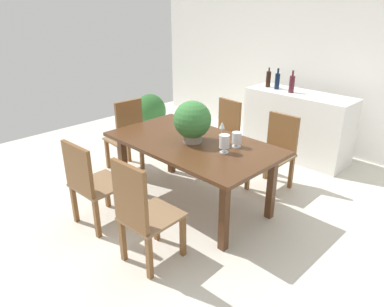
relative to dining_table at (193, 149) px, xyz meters
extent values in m
plane|color=silver|center=(0.00, 0.05, -0.68)|extent=(7.04, 7.04, 0.00)
cube|color=white|center=(0.00, 2.65, 0.62)|extent=(6.40, 0.10, 2.60)
cube|color=#4C2D19|center=(0.00, 0.00, 0.07)|extent=(1.86, 1.05, 0.04)
cube|color=#4C2D19|center=(-0.78, -0.38, -0.32)|extent=(0.07, 0.07, 0.72)
cube|color=#4C2D19|center=(0.78, -0.38, -0.32)|extent=(0.07, 0.07, 0.72)
cube|color=#4C2D19|center=(-0.78, 0.38, -0.32)|extent=(0.07, 0.07, 0.72)
cube|color=#4C2D19|center=(0.78, 0.38, -0.32)|extent=(0.07, 0.07, 0.72)
cube|color=brown|center=(0.24, 0.71, -0.47)|extent=(0.04, 0.04, 0.42)
cube|color=brown|center=(0.60, 0.72, -0.47)|extent=(0.04, 0.04, 0.42)
cube|color=brown|center=(0.23, 1.12, -0.47)|extent=(0.04, 0.04, 0.42)
cube|color=brown|center=(0.59, 1.12, -0.47)|extent=(0.04, 0.04, 0.42)
cube|color=olive|center=(0.42, 0.92, -0.24)|extent=(0.44, 0.48, 0.03)
cube|color=brown|center=(0.41, 1.14, 0.00)|extent=(0.40, 0.05, 0.46)
cube|color=brown|center=(-0.60, 0.75, -0.47)|extent=(0.05, 0.05, 0.42)
cube|color=brown|center=(-0.26, 0.73, -0.47)|extent=(0.05, 0.05, 0.42)
cube|color=brown|center=(-0.57, 1.11, -0.47)|extent=(0.05, 0.05, 0.42)
cube|color=brown|center=(-0.24, 1.09, -0.47)|extent=(0.05, 0.05, 0.42)
cube|color=olive|center=(-0.42, 0.92, -0.24)|extent=(0.44, 0.46, 0.03)
cube|color=brown|center=(-0.40, 1.11, 0.01)|extent=(0.38, 0.06, 0.49)
cube|color=brown|center=(0.58, -0.71, -0.47)|extent=(0.05, 0.05, 0.42)
cube|color=brown|center=(0.23, -0.73, -0.47)|extent=(0.05, 0.05, 0.42)
cube|color=brown|center=(0.60, -1.11, -0.47)|extent=(0.05, 0.05, 0.42)
cube|color=brown|center=(0.25, -1.13, -0.47)|extent=(0.05, 0.05, 0.42)
cube|color=olive|center=(0.42, -0.92, -0.24)|extent=(0.45, 0.50, 0.03)
cube|color=brown|center=(0.43, -1.13, 0.05)|extent=(0.39, 0.06, 0.56)
cube|color=brown|center=(-0.23, -0.71, -0.47)|extent=(0.05, 0.05, 0.42)
cube|color=brown|center=(-0.63, -0.73, -0.47)|extent=(0.05, 0.05, 0.42)
cube|color=brown|center=(-0.21, -1.11, -0.47)|extent=(0.05, 0.05, 0.42)
cube|color=brown|center=(-0.61, -1.13, -0.47)|extent=(0.05, 0.05, 0.42)
cube|color=olive|center=(-0.42, -0.92, -0.24)|extent=(0.50, 0.50, 0.03)
cube|color=brown|center=(-0.41, -1.14, 0.01)|extent=(0.44, 0.06, 0.48)
cube|color=brown|center=(-1.48, 0.18, -0.47)|extent=(0.05, 0.05, 0.42)
cube|color=brown|center=(-1.50, -0.16, -0.47)|extent=(0.05, 0.05, 0.42)
cube|color=brown|center=(-1.14, 0.16, -0.47)|extent=(0.05, 0.05, 0.42)
cube|color=brown|center=(-1.16, -0.18, -0.47)|extent=(0.05, 0.05, 0.42)
cube|color=olive|center=(-1.32, 0.00, -0.24)|extent=(0.44, 0.44, 0.03)
cube|color=brown|center=(-1.13, -0.01, 0.05)|extent=(0.06, 0.38, 0.56)
cylinder|color=gray|center=(0.00, 0.00, 0.13)|extent=(0.20, 0.20, 0.10)
sphere|color=#387538|center=(0.00, 0.00, 0.33)|extent=(0.40, 0.40, 0.40)
sphere|color=#DB9EB2|center=(0.11, 0.05, 0.41)|extent=(0.04, 0.04, 0.04)
sphere|color=#DB9EB2|center=(-0.08, 0.15, 0.44)|extent=(0.05, 0.05, 0.05)
sphere|color=#DB9EB2|center=(-0.09, 0.11, 0.42)|extent=(0.06, 0.06, 0.06)
sphere|color=#DB9EB2|center=(-0.01, -0.15, 0.41)|extent=(0.05, 0.05, 0.05)
sphere|color=#DB9EB2|center=(-0.05, -0.14, 0.31)|extent=(0.04, 0.04, 0.04)
cylinder|color=silver|center=(0.44, 0.00, 0.09)|extent=(0.09, 0.09, 0.01)
cylinder|color=silver|center=(0.44, 0.00, 0.12)|extent=(0.02, 0.02, 0.05)
cylinder|color=silver|center=(0.44, 0.00, 0.21)|extent=(0.10, 0.10, 0.13)
cylinder|color=silver|center=(0.43, 0.21, 0.09)|extent=(0.09, 0.09, 0.01)
cylinder|color=silver|center=(0.43, 0.21, 0.11)|extent=(0.03, 0.03, 0.03)
cylinder|color=silver|center=(0.43, 0.21, 0.19)|extent=(0.10, 0.10, 0.12)
cylinder|color=silver|center=(0.10, 0.36, 0.09)|extent=(0.06, 0.06, 0.00)
cylinder|color=silver|center=(0.10, 0.36, 0.13)|extent=(0.01, 0.01, 0.08)
cone|color=silver|center=(0.10, 0.36, 0.21)|extent=(0.06, 0.06, 0.08)
cube|color=white|center=(0.11, 2.05, -0.20)|extent=(1.52, 0.56, 0.96)
cylinder|color=black|center=(-0.45, 2.05, 0.39)|extent=(0.07, 0.07, 0.23)
cylinder|color=black|center=(-0.45, 2.05, 0.54)|extent=(0.02, 0.02, 0.06)
cylinder|color=#0F1E38|center=(-0.28, 2.02, 0.39)|extent=(0.07, 0.07, 0.23)
cylinder|color=#0F1E38|center=(-0.28, 2.02, 0.54)|extent=(0.03, 0.03, 0.08)
cylinder|color=#511E28|center=(-0.01, 1.98, 0.39)|extent=(0.08, 0.08, 0.23)
cylinder|color=#511E28|center=(-0.01, 1.98, 0.55)|extent=(0.03, 0.03, 0.08)
cylinder|color=brown|center=(-2.29, 1.25, -0.61)|extent=(0.29, 0.29, 0.14)
ellipsoid|color=#2D662D|center=(-2.29, 1.25, -0.32)|extent=(0.54, 0.54, 0.60)
camera|label=1|loc=(2.52, -2.53, 1.48)|focal=33.44mm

